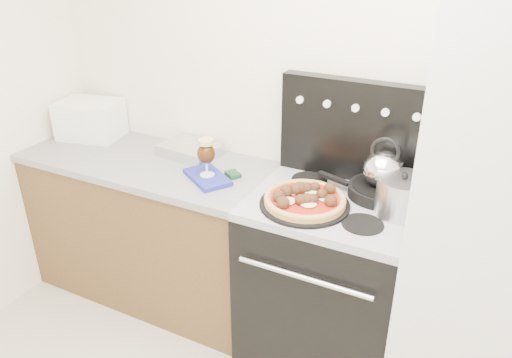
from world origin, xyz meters
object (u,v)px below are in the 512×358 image
Objects in this scene: base_cabinet at (154,230)px; toaster_oven at (90,119)px; beer_glass at (206,157)px; tea_kettle at (383,166)px; fridge at (499,235)px; oven_mitt at (207,177)px; skillet at (380,191)px; stove_body at (327,283)px; pizza_pan at (305,204)px; stock_pot at (402,197)px; pizza at (305,198)px.

base_cabinet is 0.78m from toaster_oven.
beer_glass is (0.95, -0.19, 0.01)m from toaster_oven.
tea_kettle reaches higher than beer_glass.
fridge reaches higher than oven_mitt.
oven_mitt is at bearing -167.85° from skillet.
base_cabinet is at bearing -174.98° from skillet.
tea_kettle is (1.79, -0.01, 0.06)m from toaster_oven.
beer_glass is at bearing -179.23° from fridge.
stove_body is 0.51m from pizza_pan.
base_cabinet is at bearing 171.21° from beer_glass.
stock_pot reaches higher than oven_mitt.
tea_kettle is at bearing 0.00° from skillet.
pizza_pan is at bearing -133.56° from stove_body.
fridge is 6.33× the size of skillet.
fridge reaches higher than base_cabinet.
stock_pot is (0.30, 0.02, 0.56)m from stove_body.
base_cabinet is 1.65× the size of stove_body.
skillet is (0.84, 0.18, 0.04)m from oven_mitt.
skillet is 0.18m from stock_pot.
tea_kettle is (1.28, 0.11, 0.64)m from base_cabinet.
toaster_oven is at bearing 166.54° from base_cabinet.
toaster_oven is 1.92m from stock_pot.
base_cabinet is 4.06× the size of toaster_oven.
oven_mitt is at bearing -8.79° from base_cabinet.
stove_body is 0.81m from oven_mitt.
pizza_pan is (-0.80, -0.08, -0.02)m from fridge.
pizza_pan is (1.51, -0.26, -0.09)m from toaster_oven.
stove_body is at bearing 3.75° from beer_glass.
tea_kettle is at bearing 12.15° from beer_glass.
beer_glass is (-1.36, -0.02, 0.07)m from fridge.
toaster_oven is at bearing 179.69° from skillet.
pizza_pan is at bearing -126.14° from tea_kettle.
beer_glass is 0.57m from pizza.
fridge is 5.15× the size of pizza.
oven_mitt is 0.88m from tea_kettle.
stove_body is 3.21× the size of oven_mitt.
skillet is (0.28, 0.25, 0.02)m from pizza_pan.
oven_mitt is (-0.66, -0.04, 0.47)m from stove_body.
tea_kettle is at bearing 41.16° from pizza_pan.
toaster_oven reaches higher than beer_glass.
base_cabinet is at bearing 171.21° from oven_mitt.
stove_body reaches higher than base_cabinet.
toaster_oven is at bearing 168.69° from beer_glass.
fridge reaches higher than stove_body.
toaster_oven is at bearing -167.61° from tea_kettle.
beer_glass reaches higher than base_cabinet.
skillet is at bearing 134.94° from stock_pot.
beer_glass reaches higher than pizza.
skillet is at bearing 5.02° from base_cabinet.
pizza_pan is at bearing -7.55° from base_cabinet.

